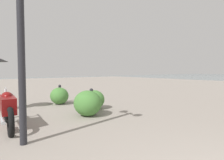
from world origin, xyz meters
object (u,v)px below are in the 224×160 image
(motorcycle, at_px, (8,108))
(bollard_mid, at_px, (60,93))
(lamppost, at_px, (20,17))
(bollard_near, at_px, (91,100))

(motorcycle, bearing_deg, bollard_mid, -41.57)
(lamppost, relative_size, bollard_near, 4.44)
(bollard_near, bearing_deg, lamppost, 122.82)
(motorcycle, bearing_deg, lamppost, -178.19)
(lamppost, relative_size, bollard_mid, 4.60)
(lamppost, height_order, bollard_mid, lamppost)
(motorcycle, height_order, bollard_mid, motorcycle)
(bollard_mid, bearing_deg, bollard_near, -178.54)
(lamppost, relative_size, motorcycle, 1.74)
(lamppost, height_order, motorcycle, lamppost)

